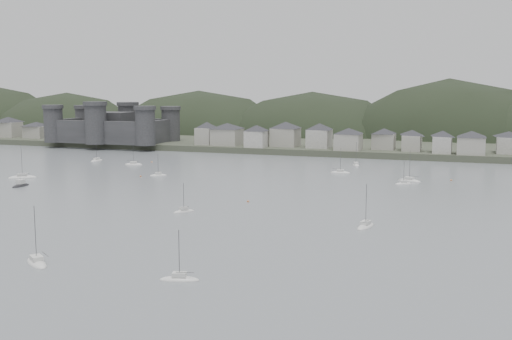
% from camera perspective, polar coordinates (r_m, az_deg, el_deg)
% --- Properties ---
extents(ground, '(900.00, 900.00, 0.00)m').
position_cam_1_polar(ground, '(133.98, -10.86, -6.60)').
color(ground, slate).
rests_on(ground, ground).
extents(far_shore_land, '(900.00, 250.00, 3.00)m').
position_cam_1_polar(far_shore_land, '(413.30, 10.27, 3.23)').
color(far_shore_land, '#383D2D').
rests_on(far_shore_land, ground).
extents(forested_ridge, '(851.55, 103.94, 102.57)m').
position_cam_1_polar(forested_ridge, '(388.58, 10.31, 1.05)').
color(forested_ridge, black).
rests_on(forested_ridge, ground).
extents(castle, '(66.00, 43.00, 20.00)m').
position_cam_1_polar(castle, '(346.65, -13.05, 3.88)').
color(castle, '#2F2F31').
rests_on(castle, far_shore_land).
extents(waterfront_town, '(451.48, 28.46, 12.92)m').
position_cam_1_polar(waterfront_town, '(296.50, 16.45, 2.71)').
color(waterfront_town, '#A3A095').
rests_on(waterfront_town, far_shore_land).
extents(moored_fleet, '(265.10, 171.87, 13.43)m').
position_cam_1_polar(moored_fleet, '(188.76, -3.39, -2.26)').
color(moored_fleet, silver).
rests_on(moored_fleet, ground).
extents(motor_launch_far, '(3.06, 7.82, 3.85)m').
position_cam_1_polar(motor_launch_far, '(219.19, -20.83, -1.33)').
color(motor_launch_far, black).
rests_on(motor_launch_far, ground).
extents(mooring_buoys, '(162.12, 102.97, 0.70)m').
position_cam_1_polar(mooring_buoys, '(206.51, -1.67, -1.40)').
color(mooring_buoys, '#D17845').
rests_on(mooring_buoys, ground).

